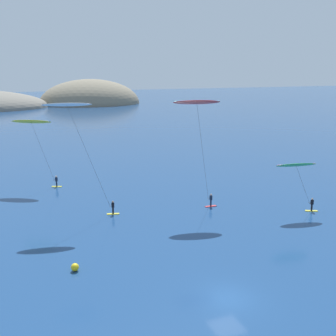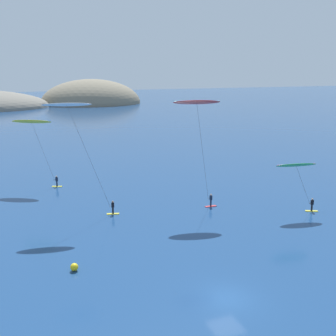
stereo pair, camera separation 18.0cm
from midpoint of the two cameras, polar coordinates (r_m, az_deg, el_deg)
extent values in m
plane|color=navy|center=(34.48, 7.92, -17.10)|extent=(600.00, 600.00, 0.00)
ellipsoid|color=#7A705B|center=(212.83, -10.50, 8.58)|extent=(48.72, 41.33, 23.70)
cube|color=yellow|center=(52.07, -7.54, -6.18)|extent=(1.55, 0.75, 0.08)
cylinder|color=black|center=(51.93, -7.56, -5.72)|extent=(0.22, 0.22, 0.80)
cube|color=black|center=(51.70, -7.58, -4.99)|extent=(0.37, 0.26, 0.60)
sphere|color=#9E7051|center=(51.57, -7.60, -4.55)|extent=(0.22, 0.22, 0.22)
cylinder|color=black|center=(51.72, -7.97, -5.14)|extent=(0.14, 0.55, 0.04)
ellipsoid|color=white|center=(49.21, -13.64, 8.34)|extent=(5.70, 2.17, 0.62)
cylinder|color=black|center=(49.20, -13.65, 8.40)|extent=(5.25, 1.10, 0.16)
cylinder|color=#333338|center=(50.07, -10.72, 1.38)|extent=(4.38, 0.82, 12.22)
cube|color=yellow|center=(55.62, 18.76, -5.51)|extent=(1.53, 1.00, 0.08)
cylinder|color=black|center=(55.48, 18.80, -5.08)|extent=(0.22, 0.22, 0.80)
cube|color=black|center=(55.27, 18.85, -4.39)|extent=(0.37, 0.25, 0.60)
sphere|color=tan|center=(55.15, 18.88, -3.98)|extent=(0.22, 0.22, 0.22)
cylinder|color=black|center=(55.13, 18.53, -4.54)|extent=(0.13, 0.55, 0.04)
ellipsoid|color=green|center=(52.78, 16.88, 0.40)|extent=(5.36, 2.02, 0.76)
cylinder|color=#D660B7|center=(52.77, 16.88, 0.45)|extent=(4.94, 0.97, 0.16)
cylinder|color=#333338|center=(53.92, 17.72, -2.18)|extent=(2.18, 0.39, 4.89)
cube|color=red|center=(54.65, 5.71, -5.17)|extent=(1.52, 0.47, 0.08)
cylinder|color=#192338|center=(54.51, 5.72, -4.73)|extent=(0.22, 0.22, 0.80)
cube|color=#192338|center=(54.30, 5.74, -4.03)|extent=(0.38, 0.27, 0.60)
sphere|color=tan|center=(54.17, 5.75, -3.61)|extent=(0.22, 0.22, 0.22)
cylinder|color=black|center=(54.25, 5.38, -4.17)|extent=(0.16, 0.55, 0.04)
ellipsoid|color=red|center=(51.47, 3.82, 8.89)|extent=(5.99, 2.76, 0.76)
cylinder|color=#23D6DB|center=(51.47, 3.82, 8.94)|extent=(5.41, 1.36, 0.16)
cylinder|color=#333338|center=(52.52, 4.62, 2.13)|extent=(1.69, 0.40, 12.20)
cube|color=yellow|center=(65.32, -14.91, -2.44)|extent=(1.54, 0.95, 0.08)
cylinder|color=#192338|center=(65.21, -14.93, -2.07)|extent=(0.22, 0.22, 0.80)
cube|color=#192338|center=(65.03, -14.97, -1.48)|extent=(0.39, 0.34, 0.60)
sphere|color=tan|center=(64.92, -14.99, -1.12)|extent=(0.22, 0.22, 0.22)
cylinder|color=black|center=(65.18, -15.25, -1.57)|extent=(0.29, 0.51, 0.04)
ellipsoid|color=yellow|center=(64.69, -18.12, 5.99)|extent=(6.02, 4.12, 0.82)
cylinder|color=#1432E0|center=(64.69, -18.13, 6.04)|extent=(5.14, 2.81, 0.16)
cylinder|color=#333338|center=(64.79, -16.67, 2.15)|extent=(2.59, 1.38, 8.61)
sphere|color=yellow|center=(38.89, -12.63, -12.98)|extent=(0.70, 0.70, 0.70)
camera|label=1|loc=(0.09, -90.10, -0.02)|focal=45.00mm
camera|label=2|loc=(0.09, 89.90, 0.02)|focal=45.00mm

